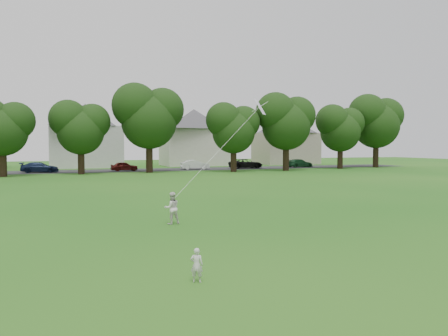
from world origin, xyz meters
name	(u,v)px	position (x,y,z in m)	size (l,w,h in m)	color
ground	(176,246)	(0.00, 0.00, 0.00)	(160.00, 160.00, 0.00)	#185613
street	(91,171)	(0.00, 42.00, 0.01)	(90.00, 7.00, 0.01)	#2D2D30
toddler	(197,265)	(-0.44, -3.66, 0.40)	(0.29, 0.19, 0.80)	silver
older_boy	(172,208)	(0.78, 3.77, 0.64)	(0.62, 0.49, 1.28)	silver
kite	(222,147)	(3.63, 5.74, 3.04)	(3.34, 2.50, 8.12)	white
tree_row	(147,118)	(5.81, 36.05, 6.25)	(82.27, 8.91, 10.56)	black
parked_cars	(89,166)	(-0.21, 41.00, 0.63)	(62.55, 2.67, 1.29)	black
house_row	(90,131)	(0.51, 52.00, 5.19)	(77.45, 14.00, 10.61)	beige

